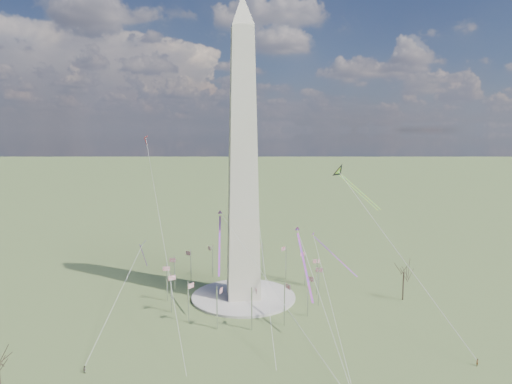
{
  "coord_description": "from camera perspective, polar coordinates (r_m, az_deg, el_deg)",
  "views": [
    {
      "loc": [
        -13.88,
        -151.3,
        57.75
      ],
      "look_at": [
        4.38,
        0.0,
        37.03
      ],
      "focal_mm": 32.0,
      "sensor_mm": 36.0,
      "label": 1
    }
  ],
  "objects": [
    {
      "name": "plaza",
      "position": [
        162.4,
        -1.57,
        -12.94
      ],
      "size": [
        36.0,
        36.0,
        0.8
      ],
      "primitive_type": "cylinder",
      "color": "#AFA7A0",
      "rests_on": "ground"
    },
    {
      "name": "ground",
      "position": [
        162.54,
        -1.57,
        -13.07
      ],
      "size": [
        2000.0,
        2000.0,
        0.0
      ],
      "primitive_type": "plane",
      "color": "#4D6633",
      "rests_on": "ground"
    },
    {
      "name": "kite_small_white",
      "position": [
        202.49,
        -1.09,
        8.31
      ],
      "size": [
        1.23,
        2.02,
        4.68
      ],
      "rotation": [
        0.0,
        0.0,
        2.77
      ],
      "color": "white",
      "rests_on": "ground"
    },
    {
      "name": "kite_streamer_right",
      "position": [
        167.63,
        9.05,
        -7.1
      ],
      "size": [
        13.56,
        15.3,
        13.24
      ],
      "rotation": [
        0.0,
        0.0,
        3.86
      ],
      "color": "#FF2854",
      "rests_on": "ground"
    },
    {
      "name": "kite_small_red",
      "position": [
        192.19,
        -13.63,
        6.5
      ],
      "size": [
        1.33,
        1.95,
        4.12
      ],
      "rotation": [
        0.0,
        0.0,
        2.48
      ],
      "color": "red",
      "rests_on": "ground"
    },
    {
      "name": "kite_delta_black",
      "position": [
        166.17,
        10.58,
        2.25
      ],
      "size": [
        15.32,
        16.64,
        15.18
      ],
      "rotation": [
        0.0,
        0.0,
        3.86
      ],
      "color": "black",
      "rests_on": "ground"
    },
    {
      "name": "washington_monument",
      "position": [
        152.25,
        -1.64,
        4.05
      ],
      "size": [
        15.56,
        15.56,
        100.0
      ],
      "color": "beige",
      "rests_on": "plaza"
    },
    {
      "name": "kite_streamer_left",
      "position": [
        141.42,
        5.77,
        -7.51
      ],
      "size": [
        2.29,
        24.35,
        16.72
      ],
      "rotation": [
        0.0,
        0.0,
        3.12
      ],
      "color": "#FF2854",
      "rests_on": "ground"
    },
    {
      "name": "kite_streamer_mid",
      "position": [
        151.21,
        -4.56,
        -5.12
      ],
      "size": [
        2.89,
        23.8,
        16.33
      ],
      "rotation": [
        0.0,
        0.0,
        3.08
      ],
      "color": "#FF2854",
      "rests_on": "ground"
    },
    {
      "name": "person_east",
      "position": [
        131.7,
        25.91,
        -18.61
      ],
      "size": [
        0.84,
        0.83,
        1.96
      ],
      "primitive_type": "imported",
      "rotation": [
        0.0,
        0.0,
        3.91
      ],
      "color": "gray",
      "rests_on": "ground"
    },
    {
      "name": "flagpole_ring",
      "position": [
        160.1,
        -1.58,
        -10.64
      ],
      "size": [
        54.4,
        54.4,
        13.0
      ],
      "color": "silver",
      "rests_on": "ground"
    },
    {
      "name": "person_west",
      "position": [
        124.2,
        -20.63,
        -20.04
      ],
      "size": [
        1.08,
        1.03,
        1.75
      ],
      "primitive_type": "imported",
      "rotation": [
        0.0,
        0.0,
        2.53
      ],
      "color": "gray",
      "rests_on": "ground"
    },
    {
      "name": "kite_diamond_purple",
      "position": [
        166.44,
        -13.93,
        -6.62
      ],
      "size": [
        2.23,
        3.29,
        9.72
      ],
      "rotation": [
        0.0,
        0.0,
        2.46
      ],
      "color": "navy",
      "rests_on": "ground"
    },
    {
      "name": "tree_near",
      "position": [
        165.02,
        18.0,
        -9.28
      ],
      "size": [
        8.43,
        8.43,
        14.76
      ],
      "color": "#49372C",
      "rests_on": "ground"
    }
  ]
}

